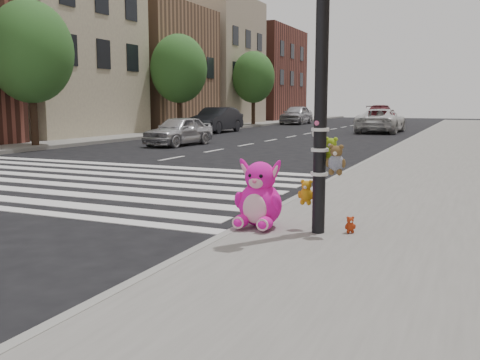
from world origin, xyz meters
The scene contains 19 objects.
ground centered at (0.00, 0.00, 0.00)m, with size 120.00×120.00×0.00m, color black.
sidewalk_far centered at (-13.50, 20.00, 0.07)m, with size 6.00×80.00×0.14m, color slate.
curb_edge centered at (1.55, 10.00, 0.07)m, with size 0.12×80.00×0.15m, color gray.
crosswalk centered at (-4.50, 5.20, 0.01)m, with size 11.00×6.00×0.01m, color silver, non-canonical shape.
bld_far_b centered at (-15.50, 17.00, 5.50)m, with size 6.00×8.00×11.00m, color beige.
bld_far_c centered at (-15.50, 26.00, 4.00)m, with size 6.00×8.00×8.00m, color #8F674C.
bld_far_d centered at (-15.50, 35.00, 5.00)m, with size 6.00×8.00×10.00m, color tan.
bld_far_e centered at (-15.50, 46.00, 4.50)m, with size 6.00×10.00×9.00m, color brown.
signal_pole centered at (2.62, 1.81, 1.86)m, with size 0.66×0.48×4.00m.
tree_far_a centered at (-11.20, 11.00, 3.65)m, with size 3.20×3.20×5.44m.
tree_far_b centered at (-11.20, 22.00, 3.65)m, with size 3.20×3.20×5.44m.
tree_far_c centered at (-11.20, 33.00, 3.65)m, with size 3.20×3.20×5.44m.
pink_bunny centered at (1.80, 1.79, 0.52)m, with size 0.65×0.68×0.92m.
red_teddy centered at (2.98, 1.93, 0.25)m, with size 0.15×0.10×0.21m, color #AA3011, non-canonical shape.
car_silver_far centered at (-6.95, 14.65, 0.61)m, with size 1.45×3.60×1.23m, color silver.
car_dark_far centered at (-9.80, 23.93, 0.74)m, with size 1.58×4.52×1.49m, color black.
car_white_near centered at (-0.86, 27.82, 0.70)m, with size 2.32×5.03×1.40m, color silver.
car_maroon_near centered at (-3.50, 43.74, 0.78)m, with size 2.18×5.37×1.56m, color #5B1A21.
car_silver_deep centered at (-9.29, 37.68, 0.78)m, with size 1.85×4.61×1.57m, color #B3B3B8.
Camera 1 is at (4.37, -4.63, 1.77)m, focal length 40.00 mm.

